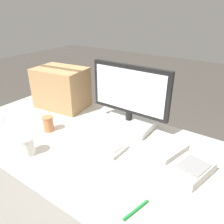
# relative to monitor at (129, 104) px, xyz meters

# --- Properties ---
(ground_plane) EXTENTS (12.00, 12.00, 0.00)m
(ground_plane) POSITION_rel_monitor_xyz_m (-0.11, -0.29, -0.91)
(ground_plane) COLOR #47423D
(office_desk) EXTENTS (1.80, 0.90, 0.75)m
(office_desk) POSITION_rel_monitor_xyz_m (-0.11, -0.29, -0.54)
(office_desk) COLOR beige
(office_desk) RESTS_ON ground_plane
(monitor) EXTENTS (0.54, 0.24, 0.42)m
(monitor) POSITION_rel_monitor_xyz_m (0.00, 0.00, 0.00)
(monitor) COLOR white
(monitor) RESTS_ON office_desk
(keyboard) EXTENTS (0.42, 0.16, 0.03)m
(keyboard) POSITION_rel_monitor_xyz_m (-0.07, -0.29, -0.15)
(keyboard) COLOR beige
(keyboard) RESTS_ON office_desk
(desk_phone) EXTENTS (0.25, 0.26, 0.08)m
(desk_phone) POSITION_rel_monitor_xyz_m (0.46, -0.23, -0.13)
(desk_phone) COLOR beige
(desk_phone) RESTS_ON office_desk
(paper_cup_left) EXTENTS (0.07, 0.07, 0.10)m
(paper_cup_left) POSITION_rel_monitor_xyz_m (-0.39, -0.35, -0.11)
(paper_cup_left) COLOR #BC7547
(paper_cup_left) RESTS_ON office_desk
(paper_cup_right) EXTENTS (0.08, 0.08, 0.10)m
(paper_cup_right) POSITION_rel_monitor_xyz_m (-0.29, -0.59, -0.11)
(paper_cup_right) COLOR white
(paper_cup_right) RESTS_ON office_desk
(spoon) EXTENTS (0.12, 0.10, 0.00)m
(spoon) POSITION_rel_monitor_xyz_m (-0.75, -0.46, -0.16)
(spoon) COLOR #B2B2B7
(spoon) RESTS_ON office_desk
(cardboard_box) EXTENTS (0.42, 0.32, 0.31)m
(cardboard_box) POSITION_rel_monitor_xyz_m (-0.60, -0.03, -0.01)
(cardboard_box) COLOR tan
(cardboard_box) RESTS_ON office_desk
(pen_marker) EXTENTS (0.05, 0.14, 0.01)m
(pen_marker) POSITION_rel_monitor_xyz_m (0.38, -0.57, -0.16)
(pen_marker) COLOR #198C33
(pen_marker) RESTS_ON office_desk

